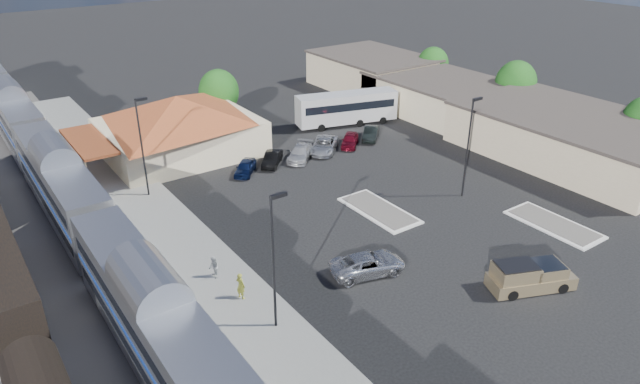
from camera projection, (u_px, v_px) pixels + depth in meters
ground at (357, 235)px, 44.84m from camera, size 280.00×280.00×0.00m
railbed at (50, 273)px, 39.87m from camera, size 16.00×100.00×0.12m
platform at (183, 247)px, 43.03m from camera, size 5.50×92.00×0.18m
passenger_train at (61, 188)px, 45.80m from camera, size 3.00×104.00×5.55m
freight_cars at (1, 279)px, 36.03m from camera, size 2.80×46.00×4.00m
station_depot at (179, 125)px, 58.78m from camera, size 18.35×12.24×6.20m
buildings_east at (466, 102)px, 68.79m from camera, size 14.40×51.40×4.80m
traffic_island_south at (379, 210)px, 48.33m from camera, size 3.30×7.50×0.21m
traffic_island_north at (554, 224)px, 46.12m from camera, size 3.30×7.50×0.21m
lamp_plat_s at (274, 253)px, 32.46m from camera, size 1.08×0.25×9.00m
lamp_plat_n at (142, 140)px, 48.65m from camera, size 1.08×0.25×9.00m
lamp_lot at (469, 140)px, 48.73m from camera, size 1.08×0.25×9.00m
tree_east_b at (516, 83)px, 69.35m from camera, size 4.94×4.94×6.96m
tree_east_c at (433, 64)px, 79.86m from camera, size 4.41×4.41×6.21m
tree_depot at (219, 91)px, 66.70m from camera, size 4.71×4.71×6.63m
pickup_truck at (531, 276)px, 38.01m from camera, size 6.06×4.12×1.97m
suv at (368, 264)px, 39.70m from camera, size 5.82×3.77×1.49m
coach_bus at (347, 107)px, 67.28m from camera, size 12.32×5.70×3.87m
person_a at (241, 286)px, 36.76m from camera, size 0.64×0.79×1.88m
person_b at (214, 267)px, 38.90m from camera, size 0.70×0.85×1.61m
parked_car_a at (245, 167)px, 55.11m from camera, size 3.74×3.84×1.30m
parked_car_b at (272, 159)px, 56.97m from camera, size 3.78×3.90×1.33m
parked_car_c at (300, 153)px, 58.39m from camera, size 4.87×4.73×1.40m
parked_car_d at (324, 145)px, 60.25m from camera, size 5.36×5.34×1.44m
parked_car_e at (350, 140)px, 61.69m from camera, size 3.99×3.99×1.37m
parked_car_f at (371, 133)px, 63.56m from camera, size 4.11×3.98×1.40m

